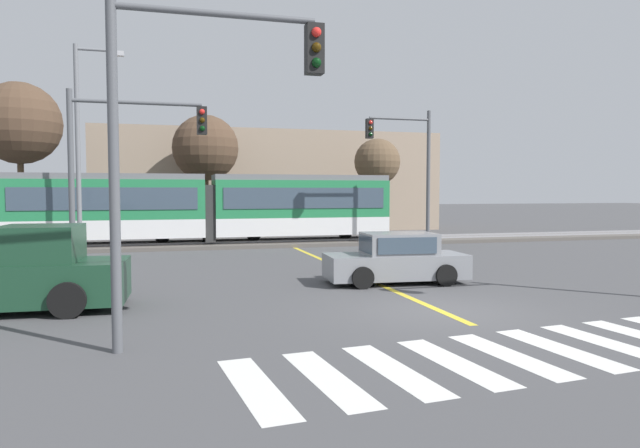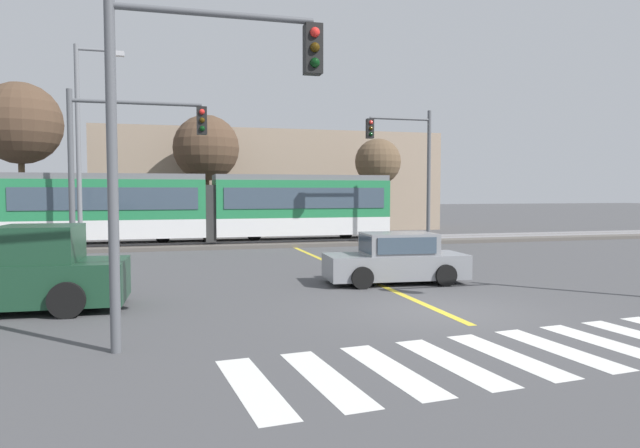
{
  "view_description": "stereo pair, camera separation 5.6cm",
  "coord_description": "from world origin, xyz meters",
  "px_view_note": "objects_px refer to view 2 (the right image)",
  "views": [
    {
      "loc": [
        -6.12,
        -11.86,
        2.77
      ],
      "look_at": [
        -0.77,
        7.78,
        1.6
      ],
      "focal_mm": 32.0,
      "sensor_mm": 36.0,
      "label": 1
    },
    {
      "loc": [
        -6.07,
        -11.87,
        2.77
      ],
      "look_at": [
        -0.77,
        7.78,
        1.6
      ],
      "focal_mm": 32.0,
      "sensor_mm": 36.0,
      "label": 2
    }
  ],
  "objects_px": {
    "sedan_crossing": "(396,260)",
    "traffic_light_far_right": "(409,159)",
    "pickup_truck": "(9,275)",
    "traffic_light_mid_left": "(120,153)",
    "bare_tree_west": "(206,148)",
    "street_lamp_west": "(83,138)",
    "bare_tree_east": "(378,162)",
    "bare_tree_far_west": "(20,124)",
    "light_rail_tram": "(209,206)",
    "traffic_light_near_left": "(186,111)"
  },
  "relations": [
    {
      "from": "traffic_light_near_left",
      "to": "bare_tree_west",
      "type": "relative_size",
      "value": 0.86
    },
    {
      "from": "traffic_light_mid_left",
      "to": "bare_tree_west",
      "type": "relative_size",
      "value": 0.81
    },
    {
      "from": "sedan_crossing",
      "to": "traffic_light_near_left",
      "type": "height_order",
      "value": "traffic_light_near_left"
    },
    {
      "from": "pickup_truck",
      "to": "bare_tree_west",
      "type": "distance_m",
      "value": 21.93
    },
    {
      "from": "bare_tree_far_west",
      "to": "pickup_truck",
      "type": "bearing_deg",
      "value": -78.47
    },
    {
      "from": "traffic_light_near_left",
      "to": "traffic_light_far_right",
      "type": "relative_size",
      "value": 0.96
    },
    {
      "from": "bare_tree_east",
      "to": "traffic_light_near_left",
      "type": "bearing_deg",
      "value": -118.08
    },
    {
      "from": "traffic_light_mid_left",
      "to": "pickup_truck",
      "type": "bearing_deg",
      "value": -114.27
    },
    {
      "from": "traffic_light_near_left",
      "to": "traffic_light_far_right",
      "type": "distance_m",
      "value": 18.29
    },
    {
      "from": "bare_tree_far_west",
      "to": "light_rail_tram",
      "type": "bearing_deg",
      "value": -23.71
    },
    {
      "from": "light_rail_tram",
      "to": "bare_tree_west",
      "type": "xyz_separation_m",
      "value": [
        0.29,
        5.87,
        3.3
      ]
    },
    {
      "from": "pickup_truck",
      "to": "traffic_light_near_left",
      "type": "height_order",
      "value": "traffic_light_near_left"
    },
    {
      "from": "sedan_crossing",
      "to": "street_lamp_west",
      "type": "bearing_deg",
      "value": 134.17
    },
    {
      "from": "bare_tree_far_west",
      "to": "bare_tree_east",
      "type": "bearing_deg",
      "value": 0.81
    },
    {
      "from": "pickup_truck",
      "to": "traffic_light_far_right",
      "type": "bearing_deg",
      "value": 35.94
    },
    {
      "from": "light_rail_tram",
      "to": "traffic_light_near_left",
      "type": "distance_m",
      "value": 19.12
    },
    {
      "from": "bare_tree_west",
      "to": "bare_tree_east",
      "type": "bearing_deg",
      "value": -7.8
    },
    {
      "from": "traffic_light_far_right",
      "to": "street_lamp_west",
      "type": "distance_m",
      "value": 14.63
    },
    {
      "from": "traffic_light_near_left",
      "to": "bare_tree_west",
      "type": "distance_m",
      "value": 24.91
    },
    {
      "from": "bare_tree_far_west",
      "to": "bare_tree_east",
      "type": "relative_size",
      "value": 1.4
    },
    {
      "from": "bare_tree_east",
      "to": "traffic_light_far_right",
      "type": "bearing_deg",
      "value": -101.14
    },
    {
      "from": "sedan_crossing",
      "to": "traffic_light_far_right",
      "type": "xyz_separation_m",
      "value": [
        4.45,
        9.08,
        3.6
      ]
    },
    {
      "from": "light_rail_tram",
      "to": "bare_tree_west",
      "type": "relative_size",
      "value": 2.52
    },
    {
      "from": "sedan_crossing",
      "to": "bare_tree_west",
      "type": "relative_size",
      "value": 0.59
    },
    {
      "from": "sedan_crossing",
      "to": "bare_tree_east",
      "type": "xyz_separation_m",
      "value": [
        6.15,
        17.67,
        3.87
      ]
    },
    {
      "from": "pickup_truck",
      "to": "traffic_light_mid_left",
      "type": "height_order",
      "value": "traffic_light_mid_left"
    },
    {
      "from": "sedan_crossing",
      "to": "traffic_light_mid_left",
      "type": "bearing_deg",
      "value": 158.3
    },
    {
      "from": "traffic_light_mid_left",
      "to": "traffic_light_near_left",
      "type": "xyz_separation_m",
      "value": [
        1.73,
        -8.9,
        0.16
      ]
    },
    {
      "from": "sedan_crossing",
      "to": "traffic_light_mid_left",
      "type": "relative_size",
      "value": 0.73
    },
    {
      "from": "traffic_light_mid_left",
      "to": "traffic_light_far_right",
      "type": "height_order",
      "value": "traffic_light_far_right"
    },
    {
      "from": "traffic_light_mid_left",
      "to": "bare_tree_west",
      "type": "distance_m",
      "value": 16.38
    },
    {
      "from": "street_lamp_west",
      "to": "traffic_light_mid_left",
      "type": "bearing_deg",
      "value": -74.13
    },
    {
      "from": "bare_tree_west",
      "to": "bare_tree_far_west",
      "type": "bearing_deg",
      "value": -169.99
    },
    {
      "from": "light_rail_tram",
      "to": "bare_tree_far_west",
      "type": "bearing_deg",
      "value": 156.29
    },
    {
      "from": "street_lamp_west",
      "to": "bare_tree_far_west",
      "type": "relative_size",
      "value": 1.06
    },
    {
      "from": "light_rail_tram",
      "to": "bare_tree_west",
      "type": "bearing_deg",
      "value": 87.21
    },
    {
      "from": "sedan_crossing",
      "to": "bare_tree_far_west",
      "type": "xyz_separation_m",
      "value": [
        -14.05,
        17.38,
        5.63
      ]
    },
    {
      "from": "bare_tree_west",
      "to": "traffic_light_mid_left",
      "type": "bearing_deg",
      "value": -103.25
    },
    {
      "from": "bare_tree_far_west",
      "to": "traffic_light_far_right",
      "type": "bearing_deg",
      "value": -24.16
    },
    {
      "from": "pickup_truck",
      "to": "street_lamp_west",
      "type": "xyz_separation_m",
      "value": [
        0.1,
        11.93,
        4.22
      ]
    },
    {
      "from": "traffic_light_mid_left",
      "to": "street_lamp_west",
      "type": "xyz_separation_m",
      "value": [
        -2.04,
        7.19,
        1.07
      ]
    },
    {
      "from": "sedan_crossing",
      "to": "traffic_light_far_right",
      "type": "distance_m",
      "value": 10.73
    },
    {
      "from": "traffic_light_mid_left",
      "to": "bare_tree_west",
      "type": "bearing_deg",
      "value": 76.75
    },
    {
      "from": "light_rail_tram",
      "to": "bare_tree_far_west",
      "type": "distance_m",
      "value": 11.18
    },
    {
      "from": "sedan_crossing",
      "to": "street_lamp_west",
      "type": "xyz_separation_m",
      "value": [
        -10.1,
        10.39,
        4.36
      ]
    },
    {
      "from": "bare_tree_west",
      "to": "bare_tree_east",
      "type": "distance_m",
      "value": 10.58
    },
    {
      "from": "light_rail_tram",
      "to": "pickup_truck",
      "type": "xyz_separation_m",
      "value": [
        -5.6,
        -14.77,
        -1.21
      ]
    },
    {
      "from": "light_rail_tram",
      "to": "street_lamp_west",
      "type": "relative_size",
      "value": 2.06
    },
    {
      "from": "sedan_crossing",
      "to": "bare_tree_east",
      "type": "height_order",
      "value": "bare_tree_east"
    },
    {
      "from": "bare_tree_west",
      "to": "sedan_crossing",
      "type": "bearing_deg",
      "value": -77.28
    }
  ]
}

